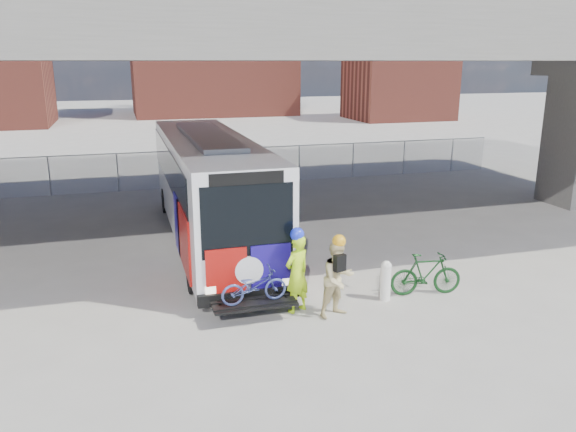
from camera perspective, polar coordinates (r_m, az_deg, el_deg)
name	(u,v)px	position (r m, az deg, el deg)	size (l,w,h in m)	color
ground	(294,266)	(17.07, 0.57, -5.06)	(160.00, 160.00, 0.00)	#9E9991
bus	(209,180)	(19.13, -8.06, 3.61)	(2.67, 12.90, 3.69)	silver
overpass	(259,44)	(19.86, -2.94, 17.05)	(40.00, 16.00, 7.95)	#605E59
chainlink_fence	(222,157)	(28.06, -6.70, 5.99)	(30.00, 0.06, 30.00)	gray
brick_buildings	(173,67)	(63.79, -11.60, 14.63)	(54.00, 22.00, 12.00)	brown
smokestack	(271,6)	(73.02, -1.77, 20.55)	(2.20, 2.20, 25.00)	brown
bollard	(386,279)	(14.73, 9.88, -6.33)	(0.28, 0.28, 1.07)	silver
cyclist_hivis	(297,272)	(13.71, 0.92, -5.66)	(0.85, 0.74, 2.16)	#BBF619
cyclist_tan	(338,278)	(13.56, 5.11, -6.30)	(1.09, 0.96, 2.06)	#D3C087
bike_parked	(426,274)	(15.27, 13.85, -5.76)	(0.54, 1.91, 1.15)	#123916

